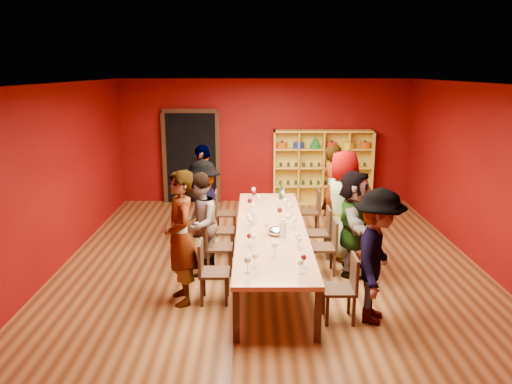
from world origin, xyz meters
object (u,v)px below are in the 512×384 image
Objects in this scene: chair_person_left_3 at (218,227)px; spittoon_bowl at (276,231)px; chair_person_right_2 at (328,244)px; person_right_4 at (334,189)px; chair_person_right_3 at (322,230)px; chair_person_left_1 at (209,268)px; person_left_1 at (180,238)px; person_left_2 at (198,224)px; person_left_3 at (203,208)px; person_right_0 at (377,256)px; chair_person_right_4 at (313,209)px; chair_person_right_0 at (345,285)px; chair_person_left_4 at (222,211)px; tasting_table at (271,231)px; person_right_2 at (354,223)px; chair_person_left_2 at (214,243)px; wine_bottle at (281,193)px; person_left_4 at (203,190)px; person_right_3 at (343,205)px; shelving_unit at (322,164)px.

chair_person_left_3 reaches higher than spittoon_bowl.
chair_person_right_2 is 2.13m from person_right_4.
chair_person_left_3 is at bearing 175.10° from chair_person_right_3.
person_left_1 is (-0.38, 0.00, 0.45)m from chair_person_left_1.
person_left_2 is 0.97× the size of person_left_3.
person_left_2 is at bearing 103.63° from chair_person_left_1.
person_right_0 is at bearing 58.83° from person_left_1.
chair_person_left_1 and chair_person_right_4 have the same top height.
chair_person_left_3 is (0.00, 1.88, 0.00)m from chair_person_left_1.
person_right_4 is (0.40, 1.34, 0.40)m from chair_person_right_3.
chair_person_left_1 and chair_person_right_3 have the same top height.
chair_person_left_4 is at bearing 117.41° from chair_person_right_0.
person_left_2 is 1.85× the size of chair_person_right_0.
chair_person_right_0 is (0.91, -1.63, -0.20)m from tasting_table.
person_right_2 is at bearing 75.79° from chair_person_right_0.
chair_person_right_0 is (1.82, -3.51, 0.00)m from chair_person_left_4.
spittoon_bowl is at bearing -129.29° from chair_person_right_3.
chair_person_left_3 is at bearing 154.54° from chair_person_right_2.
wine_bottle reaches higher than chair_person_left_2.
person_right_2 is at bearing -60.39° from wine_bottle.
person_left_1 is 7.21× the size of spittoon_bowl.
person_left_4 is 1.02× the size of person_right_0.
tasting_table is at bearing 99.82° from person_right_3.
chair_person_right_2 is at bearing 145.50° from person_right_4.
person_right_3 is at bearing -29.40° from chair_person_left_4.
chair_person_left_1 is 3.81m from person_right_4.
chair_person_right_3 is 0.57m from person_right_3.
person_left_2 is at bearing -120.40° from shelving_unit.
chair_person_right_4 is (1.82, 1.19, 0.00)m from chair_person_left_3.
person_right_3 is at bearing -75.46° from chair_person_right_4.
person_right_4 is (2.22, 1.19, 0.40)m from chair_person_left_3.
person_left_3 is at bearing 106.66° from chair_person_left_2.
chair_person_right_4 is 2.66× the size of wine_bottle.
person_left_2 is 3.20m from person_right_4.
person_right_4 is at bearing 83.70° from chair_person_right_0.
chair_person_left_3 is 0.50× the size of person_right_0.
chair_person_right_4 is 0.78m from wine_bottle.
chair_person_left_2 and chair_person_left_3 have the same top height.
chair_person_right_2 is at bearing -70.53° from wine_bottle.
chair_person_left_1 is at bearing 120.66° from person_right_4.
person_left_3 is at bearing 97.73° from chair_person_left_1.
chair_person_right_2 is at bearing 102.44° from person_right_2.
person_left_1 is 2.13× the size of chair_person_left_4.
chair_person_left_4 is (0.00, 1.92, 0.00)m from chair_person_left_2.
chair_person_right_0 is at bearing 56.74° from person_left_1.
person_right_3 is at bearing 94.01° from person_left_3.
person_left_4 is at bearing 150.65° from chair_person_right_3.
shelving_unit is 1.27× the size of person_right_3.
chair_person_right_2 is (1.82, 1.02, 0.00)m from chair_person_left_1.
person_left_2 reaches higher than chair_person_right_0.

